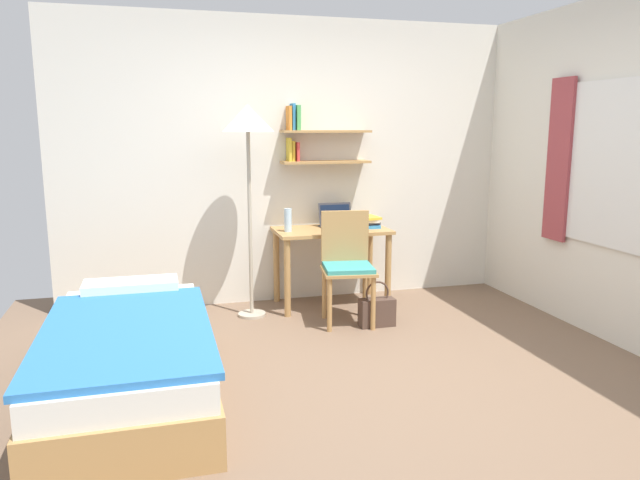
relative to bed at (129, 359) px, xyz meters
The scene contains 10 objects.
ground_plane 1.53m from the bed, ahead, with size 5.28×5.28×0.00m, color brown.
wall_back 2.61m from the bed, 50.69° to the left, with size 4.40×0.27×2.60m.
bed is the anchor object (origin of this frame).
desk 2.33m from the bed, 41.28° to the left, with size 1.03×0.57×0.71m.
desk_chair 2.01m from the bed, 30.53° to the left, with size 0.48×0.48×0.93m.
standing_lamp 2.17m from the bed, 55.05° to the left, with size 0.43×0.43×1.81m.
laptop 2.48m from the bed, 41.73° to the left, with size 0.32×0.23×0.22m.
water_bottle 2.07m from the bed, 48.33° to the left, with size 0.07×0.07×0.21m, color silver.
book_stack 2.62m from the bed, 35.83° to the left, with size 0.20×0.25×0.10m.
handbag 2.10m from the bed, 23.43° to the left, with size 0.29×0.12×0.38m.
Camera 1 is at (-1.30, -3.44, 1.63)m, focal length 33.66 mm.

